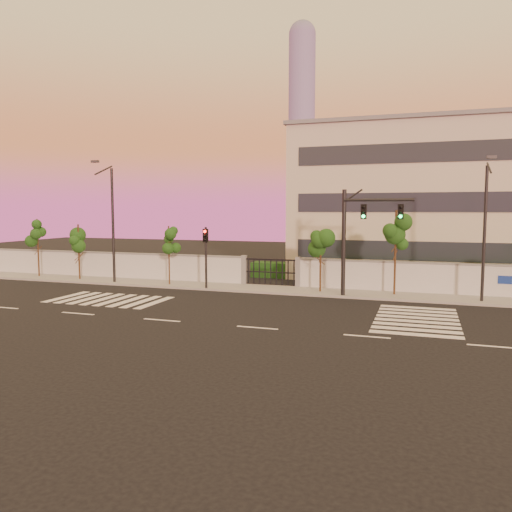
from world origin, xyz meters
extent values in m
plane|color=black|center=(0.00, 0.00, 0.00)|extent=(120.00, 120.00, 0.00)
cube|color=gray|center=(0.00, 10.50, 0.07)|extent=(60.00, 3.00, 0.15)
cube|color=#B9BCC1|center=(-17.50, 12.00, 1.00)|extent=(25.00, 0.30, 2.00)
cube|color=slate|center=(-17.50, 12.00, 2.06)|extent=(25.00, 0.36, 0.12)
cube|color=slate|center=(-5.00, 12.00, 1.10)|extent=(0.35, 0.35, 2.20)
cube|color=slate|center=(-1.00, 12.00, 1.10)|extent=(0.35, 0.35, 2.20)
cube|color=#103714|center=(9.00, 14.50, 0.90)|extent=(20.00, 2.00, 1.80)
cube|color=#103714|center=(-16.00, 14.50, 0.70)|extent=(12.00, 1.80, 1.40)
cube|color=#103714|center=(-3.00, 17.00, 0.60)|extent=(6.00, 1.50, 1.20)
cube|color=beige|center=(9.00, 22.00, 6.00)|extent=(24.00, 12.00, 12.00)
cube|color=#262D38|center=(9.00, 15.98, 2.50)|extent=(22.00, 0.08, 1.40)
cube|color=#262D38|center=(9.00, 15.98, 6.00)|extent=(22.00, 0.08, 1.40)
cube|color=#262D38|center=(9.00, 15.98, 9.50)|extent=(22.00, 0.08, 1.40)
cube|color=slate|center=(9.00, 22.00, 12.10)|extent=(24.40, 12.40, 0.30)
cylinder|color=slate|center=(-65.00, 280.00, 55.00)|extent=(16.00, 16.00, 110.00)
sphere|color=slate|center=(-65.00, 280.00, 110.00)|extent=(16.00, 16.00, 16.00)
cube|color=silver|center=(-14.00, 4.00, 0.01)|extent=(0.50, 4.00, 0.02)
cube|color=silver|center=(-13.10, 4.00, 0.01)|extent=(0.50, 4.00, 0.02)
cube|color=silver|center=(-12.20, 4.00, 0.01)|extent=(0.50, 4.00, 0.02)
cube|color=silver|center=(-11.30, 4.00, 0.01)|extent=(0.50, 4.00, 0.02)
cube|color=silver|center=(-10.40, 4.00, 0.01)|extent=(0.50, 4.00, 0.02)
cube|color=silver|center=(-9.50, 4.00, 0.01)|extent=(0.50, 4.00, 0.02)
cube|color=silver|center=(-8.60, 4.00, 0.01)|extent=(0.50, 4.00, 0.02)
cube|color=silver|center=(-7.70, 4.00, 0.01)|extent=(0.50, 4.00, 0.02)
cube|color=silver|center=(7.00, 1.00, 0.01)|extent=(4.00, 0.50, 0.02)
cube|color=silver|center=(7.00, 1.90, 0.01)|extent=(4.00, 0.50, 0.02)
cube|color=silver|center=(7.00, 2.80, 0.01)|extent=(4.00, 0.50, 0.02)
cube|color=silver|center=(7.00, 3.70, 0.01)|extent=(4.00, 0.50, 0.02)
cube|color=silver|center=(7.00, 4.60, 0.01)|extent=(4.00, 0.50, 0.02)
cube|color=silver|center=(7.00, 5.50, 0.01)|extent=(4.00, 0.50, 0.02)
cube|color=silver|center=(7.00, 6.40, 0.01)|extent=(4.00, 0.50, 0.02)
cube|color=silver|center=(7.00, 7.30, 0.01)|extent=(4.00, 0.50, 0.02)
cube|color=silver|center=(-15.00, 0.00, 0.01)|extent=(2.00, 0.15, 0.01)
cube|color=silver|center=(-10.00, 0.00, 0.01)|extent=(2.00, 0.15, 0.01)
cube|color=silver|center=(-5.00, 0.00, 0.01)|extent=(2.00, 0.15, 0.01)
cube|color=silver|center=(0.00, 0.00, 0.01)|extent=(2.00, 0.15, 0.01)
cube|color=silver|center=(5.00, 0.00, 0.01)|extent=(2.00, 0.15, 0.01)
cube|color=silver|center=(10.00, 0.00, 0.01)|extent=(2.00, 0.15, 0.01)
cylinder|color=#382314|center=(-22.07, 10.59, 2.37)|extent=(0.12, 0.12, 4.73)
sphere|color=#1E4012|center=(-22.07, 10.59, 3.78)|extent=(1.13, 1.13, 1.13)
sphere|color=#1E4012|center=(-21.71, 10.80, 3.07)|extent=(0.87, 0.87, 0.87)
sphere|color=#1E4012|center=(-22.38, 10.43, 3.31)|extent=(0.83, 0.83, 0.83)
cylinder|color=#382314|center=(-17.88, 10.24, 2.18)|extent=(0.13, 0.13, 4.36)
sphere|color=#1E4012|center=(-17.88, 10.24, 3.48)|extent=(1.19, 1.19, 1.19)
sphere|color=#1E4012|center=(-17.50, 10.45, 2.83)|extent=(0.91, 0.91, 0.91)
sphere|color=#1E4012|center=(-18.20, 10.07, 3.05)|extent=(0.87, 0.87, 0.87)
cylinder|color=#382314|center=(-9.96, 9.97, 2.16)|extent=(0.11, 0.11, 4.32)
sphere|color=#1E4012|center=(-9.96, 9.97, 3.45)|extent=(0.97, 0.97, 0.97)
sphere|color=#1E4012|center=(-9.65, 10.14, 2.81)|extent=(0.74, 0.74, 0.74)
sphere|color=#1E4012|center=(-10.23, 9.83, 3.02)|extent=(0.71, 0.71, 0.71)
cylinder|color=#382314|center=(0.90, 10.31, 2.01)|extent=(0.12, 0.12, 4.01)
sphere|color=#1E4012|center=(0.90, 10.31, 3.21)|extent=(1.11, 1.11, 1.11)
sphere|color=#1E4012|center=(1.25, 10.51, 2.61)|extent=(0.85, 0.85, 0.85)
sphere|color=#1E4012|center=(0.59, 10.15, 2.81)|extent=(0.81, 0.81, 0.81)
cylinder|color=#382314|center=(5.56, 10.66, 2.72)|extent=(0.13, 0.13, 5.45)
sphere|color=#1E4012|center=(5.56, 10.66, 4.36)|extent=(1.20, 1.20, 1.20)
sphere|color=#1E4012|center=(5.94, 10.88, 3.54)|extent=(0.92, 0.92, 0.92)
sphere|color=#1E4012|center=(5.23, 10.50, 3.81)|extent=(0.87, 0.87, 0.87)
cylinder|color=black|center=(2.52, 9.35, 3.35)|extent=(0.26, 0.26, 6.70)
cylinder|color=black|center=(4.58, 9.35, 6.06)|extent=(4.11, 0.38, 0.17)
cube|color=black|center=(3.71, 9.30, 5.35)|extent=(0.38, 0.19, 0.97)
sphere|color=#0CF259|center=(3.71, 9.19, 5.05)|extent=(0.22, 0.22, 0.22)
cube|color=black|center=(5.87, 9.30, 5.35)|extent=(0.38, 0.19, 0.97)
sphere|color=#0CF259|center=(5.87, 9.19, 5.05)|extent=(0.22, 0.22, 0.22)
cylinder|color=black|center=(-6.72, 9.17, 2.15)|extent=(0.15, 0.15, 4.31)
cube|color=black|center=(-6.72, 9.12, 3.73)|extent=(0.33, 0.17, 0.86)
sphere|color=red|center=(-6.72, 9.01, 4.00)|extent=(0.19, 0.19, 0.19)
cylinder|color=black|center=(-14.43, 9.78, 4.23)|extent=(0.19, 0.19, 8.47)
cylinder|color=black|center=(-14.43, 8.83, 8.25)|extent=(0.11, 2.02, 0.82)
cube|color=#3F3F44|center=(-14.43, 7.87, 8.78)|extent=(0.53, 0.26, 0.16)
cylinder|color=black|center=(10.54, 9.93, 4.00)|extent=(0.18, 0.18, 7.99)
cylinder|color=black|center=(10.54, 9.03, 7.79)|extent=(0.10, 1.91, 0.78)
cube|color=#3F3F44|center=(10.54, 8.13, 8.29)|extent=(0.50, 0.25, 0.15)
camera|label=1|loc=(7.19, -21.57, 5.48)|focal=35.00mm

